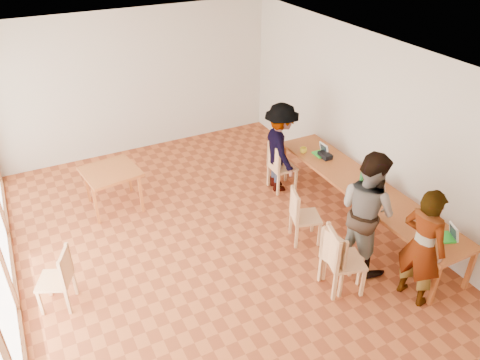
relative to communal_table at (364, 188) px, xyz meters
name	(u,v)px	position (x,y,z in m)	size (l,w,h in m)	color
ground	(216,249)	(-2.50, 0.47, -0.70)	(8.00, 8.00, 0.00)	#AF552A
wall_back	(135,83)	(-2.50, 4.47, 0.80)	(6.00, 0.10, 3.00)	beige
wall_right	(376,128)	(0.50, 0.47, 0.80)	(0.10, 8.00, 3.00)	beige
ceiling	(209,64)	(-2.50, 0.47, 2.32)	(6.00, 8.00, 0.04)	white
communal_table	(364,188)	(0.00, 0.00, 0.00)	(0.80, 4.00, 0.75)	#A55124
side_table	(111,174)	(-3.62, 2.40, -0.03)	(0.90, 0.90, 0.75)	#A55124
chair_near	(338,253)	(-1.31, -1.05, -0.10)	(0.53, 0.53, 0.52)	#E3A971
chair_mid	(339,254)	(-1.34, -1.10, -0.07)	(0.60, 0.60, 0.55)	#E3A971
chair_far	(300,211)	(-1.20, 0.07, -0.13)	(0.55, 0.55, 0.50)	#E3A971
chair_empty	(278,162)	(-0.70, 1.58, -0.11)	(0.46, 0.46, 0.51)	#E3A971
chair_spare	(60,273)	(-4.81, 0.33, -0.15)	(0.56, 0.56, 0.48)	#E3A971
person_near	(422,247)	(-0.46, -1.70, 0.18)	(0.64, 0.42, 1.77)	gray
person_mid	(367,211)	(-0.64, -0.79, 0.25)	(0.92, 0.72, 1.90)	gray
person_far	(280,148)	(-0.65, 1.61, 0.16)	(1.11, 0.64, 1.72)	gray
laptop_near	(450,234)	(0.16, -1.61, 0.11)	(0.29, 0.31, 0.21)	green
laptop_mid	(378,187)	(0.10, -0.19, 0.11)	(0.29, 0.31, 0.22)	green
laptop_far	(322,152)	(0.01, 1.22, 0.11)	(0.22, 0.26, 0.22)	green
yellow_mug	(303,150)	(-0.26, 1.43, 0.10)	(0.13, 0.13, 0.11)	yellow
green_bottle	(361,180)	(-0.08, 0.00, 0.19)	(0.07, 0.07, 0.28)	#1D7531
clear_glass	(357,193)	(-0.29, -0.16, 0.09)	(0.07, 0.07, 0.09)	silver
condiment_cup	(418,214)	(0.17, -1.02, 0.08)	(0.08, 0.08, 0.06)	white
pink_phone	(353,190)	(-0.25, -0.01, 0.05)	(0.05, 0.10, 0.01)	#B92F5C
black_pouch	(325,155)	(-0.01, 1.09, 0.09)	(0.16, 0.26, 0.09)	black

